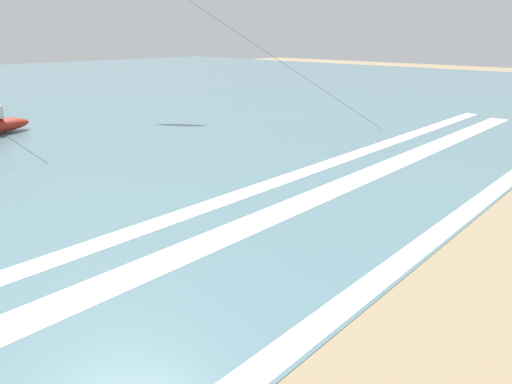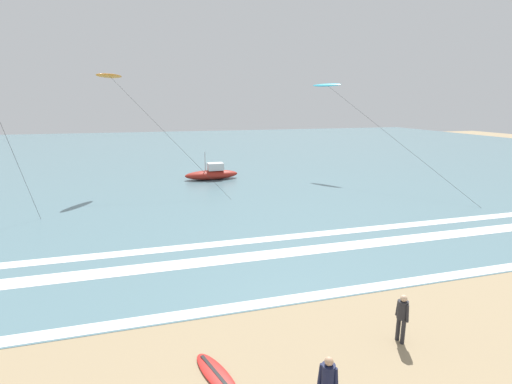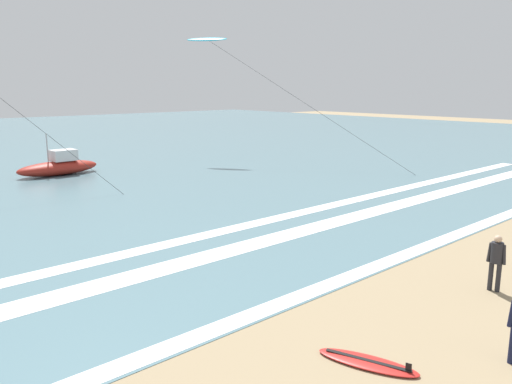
# 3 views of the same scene
# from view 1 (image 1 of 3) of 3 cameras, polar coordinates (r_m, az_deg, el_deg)

# --- Properties ---
(wave_foam_shoreline) EXTENTS (39.46, 0.62, 0.01)m
(wave_foam_shoreline) POSITION_cam_1_polar(r_m,az_deg,el_deg) (8.70, 6.42, -18.02)
(wave_foam_shoreline) COLOR white
(wave_foam_shoreline) RESTS_ON ocean_surface
(wave_foam_mid_break) EXTENTS (52.54, 1.08, 0.01)m
(wave_foam_mid_break) POSITION_cam_1_polar(r_m,az_deg,el_deg) (11.68, -8.70, -7.53)
(wave_foam_mid_break) COLOR white
(wave_foam_mid_break) RESTS_ON ocean_surface
(wave_foam_outer_break) EXTENTS (54.55, 0.79, 0.01)m
(wave_foam_outer_break) POSITION_cam_1_polar(r_m,az_deg,el_deg) (13.15, -14.93, -4.77)
(wave_foam_outer_break) COLOR white
(wave_foam_outer_break) RESTS_ON ocean_surface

